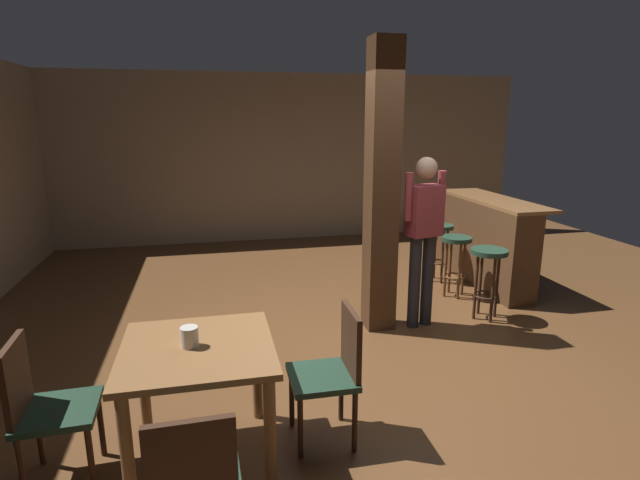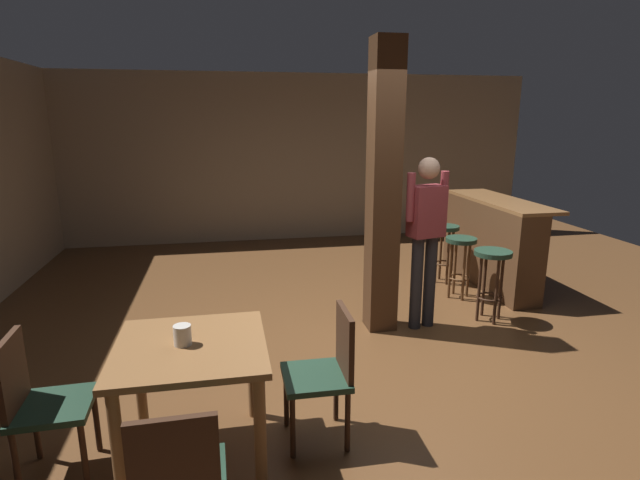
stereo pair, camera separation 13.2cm
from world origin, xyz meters
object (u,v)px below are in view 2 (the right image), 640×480
at_px(chair_east, 327,368).
at_px(chair_west, 38,399).
at_px(napkin_cup, 182,335).
at_px(bar_counter, 490,242).
at_px(bar_stool_far, 445,240).
at_px(bar_stool_mid, 460,253).
at_px(dining_table, 192,365).
at_px(bar_stool_near, 492,267).
at_px(standing_person, 426,231).

relative_size(chair_east, chair_west, 1.00).
bearing_deg(napkin_cup, bar_counter, 37.65).
relative_size(bar_counter, bar_stool_far, 2.46).
relative_size(chair_west, bar_stool_mid, 1.22).
distance_m(dining_table, chair_east, 0.85).
distance_m(bar_stool_near, bar_stool_far, 1.27).
bearing_deg(chair_west, bar_stool_mid, 32.02).
bearing_deg(bar_stool_mid, dining_table, -141.11).
bearing_deg(chair_west, bar_stool_near, 23.77).
relative_size(chair_east, bar_stool_near, 1.17).
bearing_deg(standing_person, chair_west, -151.45).
bearing_deg(dining_table, bar_stool_near, 29.55).
relative_size(standing_person, bar_counter, 0.94).
bearing_deg(bar_stool_far, bar_counter, -19.19).
bearing_deg(dining_table, standing_person, 37.09).
bearing_deg(bar_stool_far, dining_table, -135.63).
xyz_separation_m(chair_west, standing_person, (3.03, 1.65, 0.50)).
distance_m(dining_table, bar_stool_mid, 3.75).
bearing_deg(chair_west, standing_person, 28.55).
bearing_deg(chair_east, bar_stool_near, 38.02).
distance_m(standing_person, bar_stool_far, 1.59).
relative_size(napkin_cup, bar_stool_mid, 0.17).
distance_m(napkin_cup, bar_stool_near, 3.40).
height_order(napkin_cup, bar_stool_far, napkin_cup).
bearing_deg(napkin_cup, bar_stool_far, 43.95).
bearing_deg(bar_stool_near, chair_east, -141.98).
xyz_separation_m(napkin_cup, bar_counter, (3.55, 2.74, -0.27)).
distance_m(bar_counter, bar_stool_mid, 0.71).
relative_size(bar_counter, bar_stool_mid, 2.53).
relative_size(dining_table, bar_stool_far, 1.20).
relative_size(chair_west, standing_person, 0.52).
xyz_separation_m(bar_stool_mid, bar_stool_far, (0.07, 0.57, 0.01)).
height_order(chair_east, bar_stool_near, chair_east).
distance_m(bar_stool_near, bar_stool_mid, 0.70).
height_order(chair_west, bar_stool_near, chair_west).
bearing_deg(chair_east, napkin_cup, -178.04).
distance_m(chair_west, bar_counter, 5.17).
bearing_deg(dining_table, chair_east, 2.21).
bearing_deg(napkin_cup, dining_table, -3.21).
bearing_deg(standing_person, napkin_cup, -143.47).
bearing_deg(napkin_cup, bar_stool_near, 29.17).
xyz_separation_m(chair_west, bar_stool_near, (3.79, 1.67, 0.07)).
distance_m(chair_east, bar_stool_mid, 3.11).
bearing_deg(bar_stool_mid, standing_person, -136.41).
xyz_separation_m(bar_stool_near, bar_stool_mid, (-0.00, 0.70, -0.03)).
height_order(napkin_cup, bar_counter, bar_counter).
distance_m(napkin_cup, bar_stool_far, 4.22).
xyz_separation_m(bar_counter, bar_stool_far, (-0.52, 0.18, -0.00)).
xyz_separation_m(chair_east, chair_west, (-1.71, -0.05, 0.00)).
relative_size(napkin_cup, bar_stool_far, 0.16).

